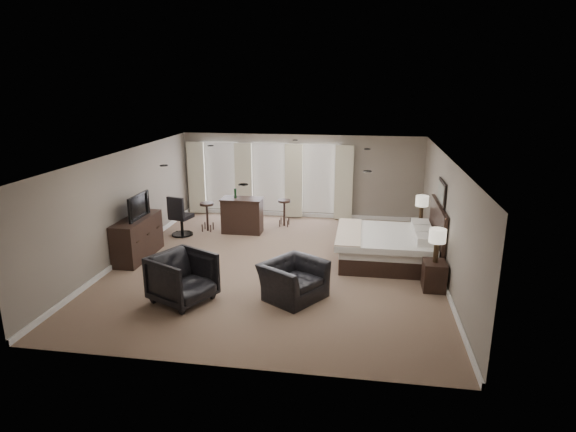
# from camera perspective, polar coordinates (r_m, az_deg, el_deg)

# --- Properties ---
(room) EXTENTS (7.60, 8.60, 2.64)m
(room) POSITION_cam_1_polar(r_m,az_deg,el_deg) (11.02, -1.35, 0.48)
(room) COLOR brown
(room) RESTS_ON ground
(window_bay) EXTENTS (5.25, 0.20, 2.30)m
(window_bay) POSITION_cam_1_polar(r_m,az_deg,el_deg) (15.16, -2.29, 4.37)
(window_bay) COLOR silver
(window_bay) RESTS_ON room
(bed) EXTENTS (2.29, 2.19, 1.46)m
(bed) POSITION_cam_1_polar(r_m,az_deg,el_deg) (11.64, 11.84, -1.96)
(bed) COLOR silver
(bed) RESTS_ON ground
(nightstand_near) EXTENTS (0.45, 0.56, 0.61)m
(nightstand_near) POSITION_cam_1_polar(r_m,az_deg,el_deg) (10.51, 16.92, -6.77)
(nightstand_near) COLOR black
(nightstand_near) RESTS_ON ground
(nightstand_far) EXTENTS (0.47, 0.58, 0.63)m
(nightstand_far) POSITION_cam_1_polar(r_m,az_deg,el_deg) (13.22, 15.33, -1.91)
(nightstand_far) COLOR black
(nightstand_far) RESTS_ON ground
(lamp_near) EXTENTS (0.34, 0.34, 0.71)m
(lamp_near) POSITION_cam_1_polar(r_m,az_deg,el_deg) (10.29, 17.21, -3.38)
(lamp_near) COLOR beige
(lamp_near) RESTS_ON nightstand_near
(lamp_far) EXTENTS (0.33, 0.33, 0.69)m
(lamp_far) POSITION_cam_1_polar(r_m,az_deg,el_deg) (13.04, 15.54, 0.85)
(lamp_far) COLOR beige
(lamp_far) RESTS_ON nightstand_far
(wall_art) EXTENTS (0.04, 0.96, 0.56)m
(wall_art) POSITION_cam_1_polar(r_m,az_deg,el_deg) (11.49, 17.71, 2.67)
(wall_art) COLOR slate
(wall_art) RESTS_ON room
(dresser) EXTENTS (0.56, 1.73, 1.01)m
(dresser) POSITION_cam_1_polar(r_m,az_deg,el_deg) (12.30, -17.39, -2.49)
(dresser) COLOR black
(dresser) RESTS_ON ground
(tv) EXTENTS (0.60, 1.03, 0.14)m
(tv) POSITION_cam_1_polar(r_m,az_deg,el_deg) (12.14, -17.61, 0.07)
(tv) COLOR black
(tv) RESTS_ON dresser
(armchair_near) EXTENTS (1.27, 1.38, 1.01)m
(armchair_near) POSITION_cam_1_polar(r_m,az_deg,el_deg) (9.62, 0.64, -6.89)
(armchair_near) COLOR black
(armchair_near) RESTS_ON ground
(armchair_far) EXTENTS (1.34, 1.37, 1.08)m
(armchair_far) POSITION_cam_1_polar(r_m,az_deg,el_deg) (9.68, -12.39, -6.93)
(armchair_far) COLOR black
(armchair_far) RESTS_ON ground
(bar_counter) EXTENTS (1.16, 0.60, 1.01)m
(bar_counter) POSITION_cam_1_polar(r_m,az_deg,el_deg) (13.72, -5.44, 0.08)
(bar_counter) COLOR black
(bar_counter) RESTS_ON ground
(bar_stool_left) EXTENTS (0.42, 0.42, 0.83)m
(bar_stool_left) POSITION_cam_1_polar(r_m,az_deg,el_deg) (14.03, -9.55, -0.10)
(bar_stool_left) COLOR black
(bar_stool_left) RESTS_ON ground
(bar_stool_right) EXTENTS (0.39, 0.39, 0.80)m
(bar_stool_right) POSITION_cam_1_polar(r_m,az_deg,el_deg) (14.31, -0.44, 0.37)
(bar_stool_right) COLOR black
(bar_stool_right) RESTS_ON ground
(desk_chair) EXTENTS (0.71, 0.71, 1.15)m
(desk_chair) POSITION_cam_1_polar(r_m,az_deg,el_deg) (13.71, -12.53, 0.06)
(desk_chair) COLOR black
(desk_chair) RESTS_ON ground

